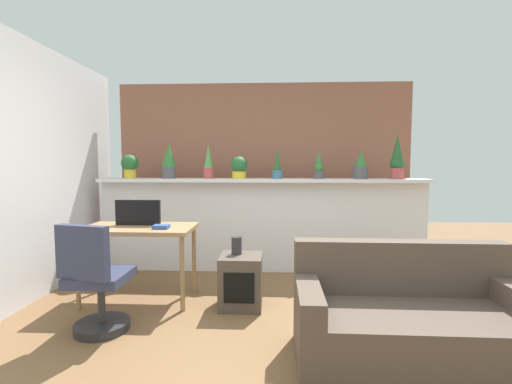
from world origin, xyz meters
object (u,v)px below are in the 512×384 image
(potted_plant_7, at_px, (397,159))
(vase_on_shelf, at_px, (237,245))
(potted_plant_3, at_px, (239,167))
(tv_monitor, at_px, (138,213))
(desk, at_px, (139,235))
(couch, at_px, (410,323))
(potted_plant_1, at_px, (169,161))
(potted_plant_2, at_px, (208,162))
(potted_plant_6, at_px, (361,166))
(potted_plant_0, at_px, (130,165))
(book_on_desk, at_px, (161,227))
(potted_plant_4, at_px, (277,166))
(potted_plant_5, at_px, (319,166))
(office_chair, at_px, (96,287))
(side_cube_shelf, at_px, (241,281))

(potted_plant_7, relative_size, vase_on_shelf, 3.18)
(potted_plant_3, bearing_deg, tv_monitor, -135.43)
(desk, height_order, couch, couch)
(potted_plant_1, height_order, potted_plant_2, potted_plant_1)
(potted_plant_3, height_order, tv_monitor, potted_plant_3)
(potted_plant_3, distance_m, desk, 1.52)
(potted_plant_2, bearing_deg, couch, -49.58)
(potted_plant_2, xyz_separation_m, potted_plant_6, (1.90, -0.05, -0.05))
(potted_plant_0, bearing_deg, book_on_desk, -56.09)
(potted_plant_6, distance_m, tv_monitor, 2.65)
(potted_plant_3, bearing_deg, potted_plant_0, 179.94)
(potted_plant_4, distance_m, couch, 2.46)
(potted_plant_5, xyz_separation_m, potted_plant_7, (0.96, 0.02, 0.09))
(tv_monitor, bearing_deg, office_chair, -93.37)
(potted_plant_4, height_order, side_cube_shelf, potted_plant_4)
(potted_plant_5, xyz_separation_m, office_chair, (-1.98, -1.72, -0.96))
(desk, xyz_separation_m, vase_on_shelf, (0.99, -0.07, -0.08))
(potted_plant_1, distance_m, side_cube_shelf, 1.92)
(office_chair, bearing_deg, side_cube_shelf, 28.46)
(vase_on_shelf, bearing_deg, book_on_desk, -177.44)
(potted_plant_3, height_order, potted_plant_6, potted_plant_6)
(potted_plant_6, relative_size, potted_plant_7, 0.62)
(potted_plant_2, bearing_deg, potted_plant_4, -3.13)
(potted_plant_1, relative_size, desk, 0.41)
(desk, xyz_separation_m, couch, (2.28, -1.03, -0.38))
(potted_plant_0, relative_size, couch, 0.19)
(potted_plant_5, bearing_deg, vase_on_shelf, -130.80)
(potted_plant_6, xyz_separation_m, side_cube_shelf, (-1.38, -1.11, -1.09))
(side_cube_shelf, bearing_deg, potted_plant_1, 131.90)
(potted_plant_6, bearing_deg, potted_plant_4, 179.78)
(tv_monitor, relative_size, couch, 0.29)
(potted_plant_4, xyz_separation_m, potted_plant_7, (1.47, 0.02, 0.09))
(potted_plant_6, xyz_separation_m, potted_plant_7, (0.44, 0.02, 0.10))
(potted_plant_1, bearing_deg, book_on_desk, -77.59)
(potted_plant_1, distance_m, potted_plant_3, 0.90)
(potted_plant_6, distance_m, side_cube_shelf, 2.08)
(potted_plant_1, height_order, office_chair, potted_plant_1)
(potted_plant_0, relative_size, potted_plant_4, 0.79)
(potted_plant_4, xyz_separation_m, vase_on_shelf, (-0.40, -1.06, -0.76))
(potted_plant_2, xyz_separation_m, potted_plant_7, (2.34, -0.03, 0.05))
(potted_plant_5, relative_size, couch, 0.22)
(side_cube_shelf, bearing_deg, potted_plant_0, 143.38)
(potted_plant_4, xyz_separation_m, office_chair, (-1.47, -1.72, -0.96))
(potted_plant_3, bearing_deg, potted_plant_1, 179.56)
(couch, bearing_deg, desk, 155.77)
(potted_plant_2, distance_m, potted_plant_3, 0.40)
(potted_plant_4, relative_size, potted_plant_5, 1.09)
(potted_plant_4, distance_m, potted_plant_5, 0.51)
(potted_plant_0, relative_size, potted_plant_1, 0.67)
(potted_plant_1, relative_size, book_on_desk, 3.06)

